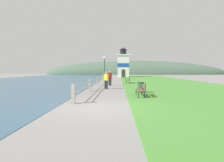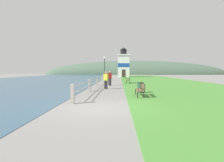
{
  "view_description": "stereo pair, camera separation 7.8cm",
  "coord_description": "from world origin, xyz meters",
  "px_view_note": "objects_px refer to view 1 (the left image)",
  "views": [
    {
      "loc": [
        0.94,
        -8.0,
        1.75
      ],
      "look_at": [
        0.09,
        15.9,
        0.3
      ],
      "focal_mm": 28.0,
      "sensor_mm": 36.0,
      "label": 1
    },
    {
      "loc": [
        1.02,
        -8.0,
        1.75
      ],
      "look_at": [
        0.09,
        15.9,
        0.3
      ],
      "focal_mm": 28.0,
      "sensor_mm": 36.0,
      "label": 2
    }
  ],
  "objects_px": {
    "park_bench_far": "(125,76)",
    "lighthouse": "(123,64)",
    "park_bench_near": "(141,89)",
    "park_bench_midway": "(129,79)",
    "person_by_railing": "(106,79)",
    "person_strolling": "(110,78)",
    "lamp_post": "(104,64)",
    "trash_bin": "(141,88)"
  },
  "relations": [
    {
      "from": "person_by_railing",
      "to": "lamp_post",
      "type": "xyz_separation_m",
      "value": [
        -1.07,
        11.58,
        1.84
      ]
    },
    {
      "from": "park_bench_near",
      "to": "lamp_post",
      "type": "xyz_separation_m",
      "value": [
        -3.72,
        16.48,
        2.2
      ]
    },
    {
      "from": "lighthouse",
      "to": "person_strolling",
      "type": "bearing_deg",
      "value": -95.01
    },
    {
      "from": "person_strolling",
      "to": "person_by_railing",
      "type": "xyz_separation_m",
      "value": [
        -0.17,
        -3.78,
        -0.03
      ]
    },
    {
      "from": "park_bench_near",
      "to": "park_bench_far",
      "type": "distance_m",
      "value": 23.81
    },
    {
      "from": "park_bench_near",
      "to": "person_strolling",
      "type": "xyz_separation_m",
      "value": [
        -2.48,
        8.68,
        0.39
      ]
    },
    {
      "from": "person_by_railing",
      "to": "lamp_post",
      "type": "bearing_deg",
      "value": 32.19
    },
    {
      "from": "person_by_railing",
      "to": "lamp_post",
      "type": "distance_m",
      "value": 11.78
    },
    {
      "from": "person_strolling",
      "to": "trash_bin",
      "type": "xyz_separation_m",
      "value": [
        2.69,
        -6.8,
        -0.5
      ]
    },
    {
      "from": "person_strolling",
      "to": "person_by_railing",
      "type": "bearing_deg",
      "value": 159.8
    },
    {
      "from": "lamp_post",
      "to": "person_strolling",
      "type": "bearing_deg",
      "value": -80.97
    },
    {
      "from": "park_bench_near",
      "to": "lighthouse",
      "type": "distance_m",
      "value": 34.51
    },
    {
      "from": "lighthouse",
      "to": "lamp_post",
      "type": "bearing_deg",
      "value": -101.04
    },
    {
      "from": "lighthouse",
      "to": "person_by_railing",
      "type": "distance_m",
      "value": 29.7
    },
    {
      "from": "park_bench_far",
      "to": "lighthouse",
      "type": "height_order",
      "value": "lighthouse"
    },
    {
      "from": "person_strolling",
      "to": "lamp_post",
      "type": "relative_size",
      "value": 0.43
    },
    {
      "from": "park_bench_near",
      "to": "park_bench_midway",
      "type": "xyz_separation_m",
      "value": [
        -0.13,
        12.05,
        0.0
      ]
    },
    {
      "from": "park_bench_near",
      "to": "person_by_railing",
      "type": "distance_m",
      "value": 5.58
    },
    {
      "from": "park_bench_near",
      "to": "trash_bin",
      "type": "distance_m",
      "value": 1.89
    },
    {
      "from": "lighthouse",
      "to": "person_by_railing",
      "type": "bearing_deg",
      "value": -94.7
    },
    {
      "from": "lighthouse",
      "to": "park_bench_far",
      "type": "bearing_deg",
      "value": -89.38
    },
    {
      "from": "lamp_post",
      "to": "park_bench_near",
      "type": "bearing_deg",
      "value": -77.28
    },
    {
      "from": "park_bench_far",
      "to": "lighthouse",
      "type": "xyz_separation_m",
      "value": [
        -0.11,
        10.59,
        2.79
      ]
    },
    {
      "from": "park_bench_midway",
      "to": "person_strolling",
      "type": "height_order",
      "value": "person_strolling"
    },
    {
      "from": "park_bench_midway",
      "to": "park_bench_far",
      "type": "bearing_deg",
      "value": -85.91
    },
    {
      "from": "park_bench_near",
      "to": "person_by_railing",
      "type": "bearing_deg",
      "value": -60.56
    },
    {
      "from": "park_bench_midway",
      "to": "trash_bin",
      "type": "height_order",
      "value": "park_bench_midway"
    },
    {
      "from": "park_bench_midway",
      "to": "person_by_railing",
      "type": "distance_m",
      "value": 7.59
    },
    {
      "from": "lighthouse",
      "to": "person_by_railing",
      "type": "relative_size",
      "value": 4.66
    },
    {
      "from": "person_strolling",
      "to": "person_by_railing",
      "type": "distance_m",
      "value": 3.79
    },
    {
      "from": "park_bench_near",
      "to": "park_bench_far",
      "type": "height_order",
      "value": "same"
    },
    {
      "from": "park_bench_far",
      "to": "person_by_railing",
      "type": "bearing_deg",
      "value": 84.82
    },
    {
      "from": "person_strolling",
      "to": "park_bench_near",
      "type": "bearing_deg",
      "value": 178.35
    },
    {
      "from": "lighthouse",
      "to": "person_by_railing",
      "type": "xyz_separation_m",
      "value": [
        -2.43,
        -29.5,
        -2.43
      ]
    },
    {
      "from": "park_bench_near",
      "to": "lighthouse",
      "type": "xyz_separation_m",
      "value": [
        -0.22,
        34.4,
        2.79
      ]
    },
    {
      "from": "person_strolling",
      "to": "lamp_post",
      "type": "height_order",
      "value": "lamp_post"
    },
    {
      "from": "park_bench_near",
      "to": "person_strolling",
      "type": "distance_m",
      "value": 9.03
    },
    {
      "from": "person_strolling",
      "to": "trash_bin",
      "type": "distance_m",
      "value": 7.33
    },
    {
      "from": "park_bench_midway",
      "to": "person_by_railing",
      "type": "relative_size",
      "value": 1.15
    },
    {
      "from": "park_bench_near",
      "to": "park_bench_midway",
      "type": "distance_m",
      "value": 12.05
    },
    {
      "from": "park_bench_far",
      "to": "person_strolling",
      "type": "xyz_separation_m",
      "value": [
        -2.37,
        -15.13,
        0.39
      ]
    },
    {
      "from": "park_bench_far",
      "to": "lighthouse",
      "type": "relative_size",
      "value": 0.25
    }
  ]
}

